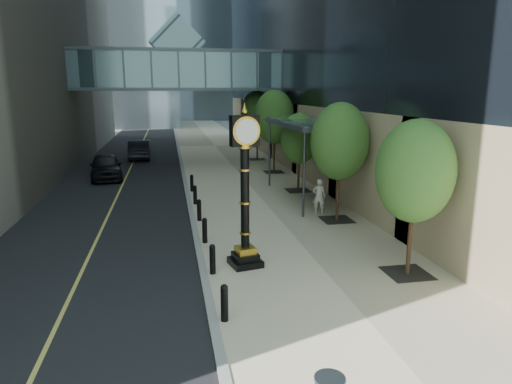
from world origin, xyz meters
The scene contains 12 objects.
ground centered at (0.00, 0.00, 0.00)m, with size 320.00×320.00×0.00m, color gray.
road centered at (-7.00, 40.00, 0.01)m, with size 8.00×180.00×0.02m, color black.
sidewalk centered at (1.00, 40.00, 0.03)m, with size 8.00×180.00×0.06m, color beige.
curb centered at (-3.00, 40.00, 0.04)m, with size 0.25×180.00×0.07m, color gray.
skywalk centered at (-3.00, 28.00, 7.71)m, with size 17.00×4.20×5.80m.
entrance_canopy centered at (3.48, 14.00, 4.19)m, with size 3.00×8.00×4.38m.
bollard_row centered at (-2.70, 9.00, 0.51)m, with size 0.20×16.20×0.90m.
street_trees centered at (3.60, 17.66, 3.79)m, with size 2.91×28.67×5.97m.
street_clock centered at (-1.53, 4.73, 2.38)m, with size 1.19×1.19×5.35m.
pedestrian centered at (3.11, 10.68, 0.94)m, with size 0.64×0.42×1.76m, color beige.
car_near centered at (-8.27, 22.42, 0.88)m, with size 2.03×5.04×1.72m, color black.
car_far centered at (-6.54, 31.66, 0.86)m, with size 1.77×5.08×1.68m, color black.
Camera 1 is at (-3.95, -9.89, 5.95)m, focal length 32.00 mm.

